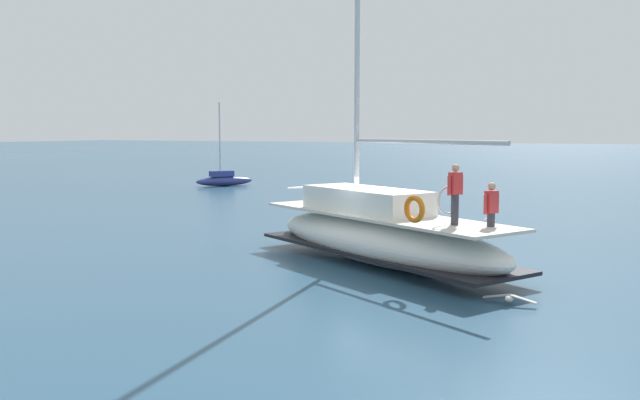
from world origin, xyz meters
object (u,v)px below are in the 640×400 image
(moored_cutter_left, at_px, (224,179))
(seagull, at_px, (509,298))
(main_sailboat, at_px, (380,233))
(mooring_buoy, at_px, (489,224))

(moored_cutter_left, xyz_separation_m, seagull, (-25.15, -24.45, -0.31))
(main_sailboat, relative_size, moored_cutter_left, 2.21)
(seagull, bearing_deg, main_sailboat, 53.21)
(seagull, xyz_separation_m, mooring_buoy, (12.09, 3.01, 0.01))
(moored_cutter_left, height_order, mooring_buoy, moored_cutter_left)
(moored_cutter_left, bearing_deg, seagull, -135.81)
(main_sailboat, xyz_separation_m, moored_cutter_left, (21.91, 20.11, -0.44))
(moored_cutter_left, distance_m, mooring_buoy, 25.10)
(main_sailboat, relative_size, seagull, 10.87)
(main_sailboat, bearing_deg, seagull, -126.79)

